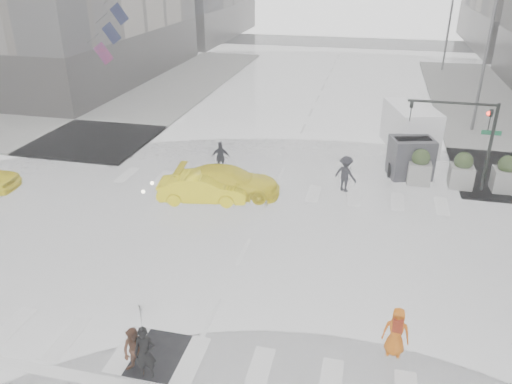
% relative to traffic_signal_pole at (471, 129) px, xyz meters
% --- Properties ---
extents(ground, '(120.00, 120.00, 0.00)m').
position_rel_traffic_signal_pole_xyz_m(ground, '(-9.01, -8.01, -3.22)').
color(ground, black).
rests_on(ground, ground).
extents(sidewalk_nw, '(35.00, 35.00, 0.15)m').
position_rel_traffic_signal_pole_xyz_m(sidewalk_nw, '(-28.51, 9.49, -3.14)').
color(sidewalk_nw, slate).
rests_on(sidewalk_nw, ground).
extents(road_markings, '(18.00, 48.00, 0.01)m').
position_rel_traffic_signal_pole_xyz_m(road_markings, '(-9.01, -8.01, -3.21)').
color(road_markings, silver).
rests_on(road_markings, ground).
extents(traffic_signal_pole, '(4.45, 0.42, 4.50)m').
position_rel_traffic_signal_pole_xyz_m(traffic_signal_pole, '(0.00, 0.00, 0.00)').
color(traffic_signal_pole, black).
rests_on(traffic_signal_pole, ground).
extents(street_lamp_near, '(2.15, 0.22, 9.00)m').
position_rel_traffic_signal_pole_xyz_m(street_lamp_near, '(1.86, 9.99, 1.73)').
color(street_lamp_near, '#59595B').
rests_on(street_lamp_near, ground).
extents(street_lamp_far, '(2.15, 0.22, 9.00)m').
position_rel_traffic_signal_pole_xyz_m(street_lamp_far, '(1.86, 29.99, 1.73)').
color(street_lamp_far, '#59595B').
rests_on(street_lamp_far, ground).
extents(planter_west, '(1.10, 1.10, 1.80)m').
position_rel_traffic_signal_pole_xyz_m(planter_west, '(-2.01, 0.19, -2.23)').
color(planter_west, slate).
rests_on(planter_west, ground).
extents(planter_mid, '(1.10, 1.10, 1.80)m').
position_rel_traffic_signal_pole_xyz_m(planter_mid, '(-0.01, 0.19, -2.23)').
color(planter_mid, slate).
rests_on(planter_mid, ground).
extents(planter_east, '(1.10, 1.10, 1.80)m').
position_rel_traffic_signal_pole_xyz_m(planter_east, '(1.99, 0.19, -2.23)').
color(planter_east, slate).
rests_on(planter_east, ground).
extents(flag_cluster, '(2.87, 3.06, 4.69)m').
position_rel_traffic_signal_pole_xyz_m(flag_cluster, '(-24.09, 10.49, 2.42)').
color(flag_cluster, '#59595B').
rests_on(flag_cluster, ground).
extents(pedestrian_black, '(1.14, 1.15, 2.43)m').
position_rel_traffic_signal_pole_xyz_m(pedestrian_black, '(-9.99, -14.81, -1.59)').
color(pedestrian_black, black).
rests_on(pedestrian_black, ground).
extents(pedestrian_brown, '(0.81, 0.68, 1.51)m').
position_rel_traffic_signal_pole_xyz_m(pedestrian_brown, '(-10.31, -14.78, -2.46)').
color(pedestrian_brown, '#462819').
rests_on(pedestrian_brown, ground).
extents(pedestrian_orange, '(0.82, 0.58, 1.58)m').
position_rel_traffic_signal_pole_xyz_m(pedestrian_orange, '(-3.33, -12.35, -2.42)').
color(pedestrian_orange, '#C35B0D').
rests_on(pedestrian_orange, ground).
extents(pedestrian_far_a, '(1.09, 0.76, 1.72)m').
position_rel_traffic_signal_pole_xyz_m(pedestrian_far_a, '(-12.19, -0.50, -2.36)').
color(pedestrian_far_a, black).
rests_on(pedestrian_far_a, ground).
extents(pedestrian_far_b, '(1.36, 1.15, 1.84)m').
position_rel_traffic_signal_pole_xyz_m(pedestrian_far_b, '(-5.56, -1.36, -2.30)').
color(pedestrian_far_b, black).
rests_on(pedestrian_far_b, ground).
extents(taxi_mid, '(4.36, 2.15, 1.37)m').
position_rel_traffic_signal_pole_xyz_m(taxi_mid, '(-12.02, -4.04, -2.53)').
color(taxi_mid, yellow).
rests_on(taxi_mid, ground).
extents(taxi_rear, '(4.62, 2.58, 1.44)m').
position_rel_traffic_signal_pole_xyz_m(taxi_rear, '(-11.02, -3.14, -2.49)').
color(taxi_rear, yellow).
rests_on(taxi_rear, ground).
extents(box_truck, '(2.17, 5.77, 3.07)m').
position_rel_traffic_signal_pole_xyz_m(box_truck, '(-2.42, 3.19, -1.58)').
color(box_truck, white).
rests_on(box_truck, ground).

